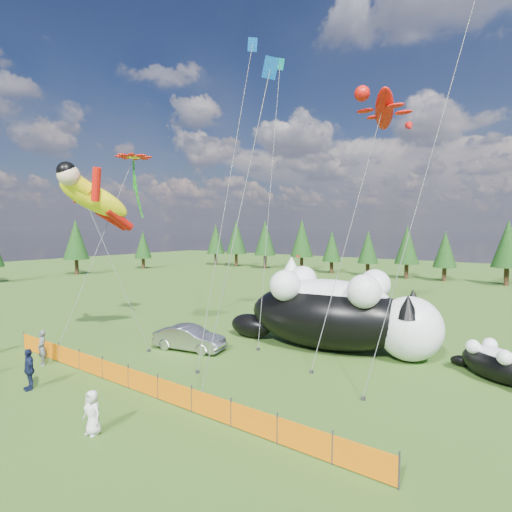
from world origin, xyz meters
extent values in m
plane|color=#153309|center=(0.00, 0.00, 0.00)|extent=(160.00, 160.00, 0.00)
cylinder|color=#262626|center=(-11.00, -3.00, 0.55)|extent=(0.06, 0.06, 1.10)
cylinder|color=#262626|center=(-9.00, -3.00, 0.55)|extent=(0.06, 0.06, 1.10)
cylinder|color=#262626|center=(-7.00, -3.00, 0.55)|extent=(0.06, 0.06, 1.10)
cylinder|color=#262626|center=(-5.00, -3.00, 0.55)|extent=(0.06, 0.06, 1.10)
cylinder|color=#262626|center=(-3.00, -3.00, 0.55)|extent=(0.06, 0.06, 1.10)
cylinder|color=#262626|center=(-1.00, -3.00, 0.55)|extent=(0.06, 0.06, 1.10)
cylinder|color=#262626|center=(1.00, -3.00, 0.55)|extent=(0.06, 0.06, 1.10)
cylinder|color=#262626|center=(3.00, -3.00, 0.55)|extent=(0.06, 0.06, 1.10)
cylinder|color=#262626|center=(5.00, -3.00, 0.55)|extent=(0.06, 0.06, 1.10)
cylinder|color=#262626|center=(7.00, -3.00, 0.55)|extent=(0.06, 0.06, 1.10)
cylinder|color=#262626|center=(9.00, -3.00, 0.55)|extent=(0.06, 0.06, 1.10)
cylinder|color=#262626|center=(11.00, -3.00, 0.55)|extent=(0.06, 0.06, 1.10)
cube|color=orange|center=(-10.00, -3.00, 0.50)|extent=(2.00, 0.04, 0.90)
cube|color=orange|center=(-8.00, -3.00, 0.50)|extent=(2.00, 0.04, 0.90)
cube|color=orange|center=(-6.00, -3.00, 0.50)|extent=(2.00, 0.04, 0.90)
cube|color=orange|center=(-4.00, -3.00, 0.50)|extent=(2.00, 0.04, 0.90)
cube|color=orange|center=(-2.00, -3.00, 0.50)|extent=(2.00, 0.04, 0.90)
cube|color=orange|center=(0.00, -3.00, 0.50)|extent=(2.00, 0.04, 0.90)
cube|color=orange|center=(2.00, -3.00, 0.50)|extent=(2.00, 0.04, 0.90)
cube|color=orange|center=(4.00, -3.00, 0.50)|extent=(2.00, 0.04, 0.90)
cube|color=orange|center=(6.00, -3.00, 0.50)|extent=(2.00, 0.04, 0.90)
cube|color=orange|center=(8.00, -3.00, 0.50)|extent=(2.00, 0.04, 0.90)
cube|color=orange|center=(10.00, -3.00, 0.50)|extent=(2.00, 0.04, 0.90)
ellipsoid|color=black|center=(3.66, 7.83, 1.98)|extent=(10.45, 5.92, 3.97)
ellipsoid|color=white|center=(3.66, 7.83, 2.97)|extent=(7.87, 4.29, 2.42)
sphere|color=white|center=(8.25, 8.45, 1.76)|extent=(3.53, 3.53, 3.53)
sphere|color=#E35883|center=(9.73, 8.66, 1.76)|extent=(0.49, 0.49, 0.49)
ellipsoid|color=black|center=(-1.58, 7.12, 0.77)|extent=(3.26, 1.94, 1.54)
cone|color=black|center=(8.39, 7.41, 3.17)|extent=(1.23, 1.23, 1.23)
cone|color=black|center=(8.11, 9.50, 3.17)|extent=(1.23, 1.23, 1.23)
sphere|color=white|center=(5.87, 9.58, 3.86)|extent=(1.85, 1.85, 1.85)
sphere|color=white|center=(6.26, 6.74, 3.86)|extent=(1.85, 1.85, 1.85)
sphere|color=white|center=(1.29, 8.95, 3.86)|extent=(1.85, 1.85, 1.85)
sphere|color=white|center=(1.67, 6.11, 3.86)|extent=(1.85, 1.85, 1.85)
ellipsoid|color=black|center=(12.38, 7.87, 0.74)|extent=(4.01, 3.58, 1.48)
ellipsoid|color=white|center=(12.38, 7.87, 1.11)|extent=(2.98, 2.65, 0.90)
ellipsoid|color=black|center=(10.79, 9.03, 0.29)|extent=(1.27, 1.15, 0.58)
sphere|color=white|center=(12.79, 6.90, 1.44)|extent=(0.69, 0.69, 0.69)
sphere|color=white|center=(12.03, 8.79, 1.44)|extent=(0.69, 0.69, 0.69)
sphere|color=white|center=(11.40, 7.92, 1.44)|extent=(0.69, 0.69, 0.69)
imported|color=#AAAAAF|center=(-2.88, 2.71, 0.72)|extent=(4.57, 2.42, 1.43)
imported|color=#57585C|center=(-7.31, -3.74, 0.93)|extent=(0.75, 0.57, 1.87)
imported|color=#151C3A|center=(-4.51, -5.69, 0.93)|extent=(1.18, 0.77, 1.87)
imported|color=silver|center=(1.37, -6.25, 0.79)|extent=(0.81, 0.57, 1.58)
cylinder|color=#595959|center=(-6.24, 0.51, 4.57)|extent=(0.03, 0.03, 9.53)
cube|color=#262626|center=(-4.55, 1.04, 0.08)|extent=(0.15, 0.15, 0.16)
cylinder|color=#595959|center=(4.76, 8.87, 7.79)|extent=(0.03, 0.03, 18.65)
cube|color=#262626|center=(4.84, 3.52, 0.08)|extent=(0.15, 0.15, 0.16)
cylinder|color=#595959|center=(-8.25, 0.28, 6.09)|extent=(0.03, 0.03, 13.37)
cube|color=#262626|center=(-7.91, -2.77, 0.08)|extent=(0.15, 0.15, 0.16)
cube|color=#1B8C19|center=(-8.59, 3.33, 9.84)|extent=(0.18, 0.18, 3.85)
cylinder|color=#595959|center=(-0.70, 3.76, 9.55)|extent=(0.03, 0.03, 20.21)
cube|color=#262626|center=(0.21, 0.19, 0.08)|extent=(0.15, 0.15, 0.16)
cylinder|color=#595959|center=(9.68, 5.02, 9.82)|extent=(0.03, 0.03, 20.50)
cube|color=#262626|center=(8.08, 2.01, 0.08)|extent=(0.15, 0.15, 0.16)
cylinder|color=#595959|center=(4.08, -1.65, 6.85)|extent=(0.03, 0.03, 13.73)
cube|color=#262626|center=(3.19, -2.86, 0.08)|extent=(0.15, 0.15, 0.16)
cylinder|color=#595959|center=(-0.64, 7.96, 9.55)|extent=(0.03, 0.03, 19.84)
cube|color=#262626|center=(0.50, 5.00, 0.08)|extent=(0.15, 0.15, 0.16)
camera|label=1|loc=(13.97, -13.90, 7.25)|focal=28.00mm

